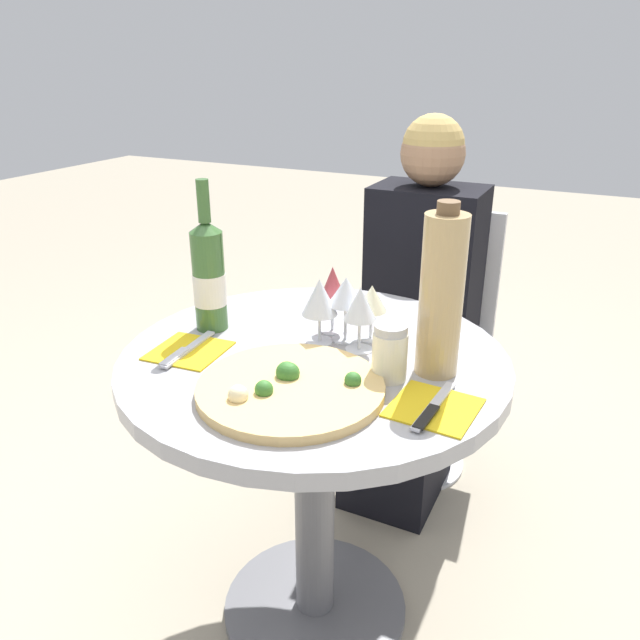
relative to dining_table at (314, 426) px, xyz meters
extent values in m
plane|color=#9E937F|center=(0.00, 0.00, -0.56)|extent=(12.00, 12.00, 0.00)
cylinder|color=slate|center=(0.00, 0.00, -0.55)|extent=(0.47, 0.47, 0.02)
cylinder|color=slate|center=(0.00, 0.00, -0.19)|extent=(0.10, 0.10, 0.68)
cylinder|color=#9E9EA3|center=(0.00, 0.00, 0.16)|extent=(0.84, 0.84, 0.04)
cylinder|color=silver|center=(0.02, 0.73, -0.55)|extent=(0.36, 0.36, 0.01)
cylinder|color=silver|center=(0.02, 0.73, -0.35)|extent=(0.06, 0.06, 0.43)
cube|color=silver|center=(0.02, 0.73, -0.12)|extent=(0.40, 0.40, 0.03)
cube|color=silver|center=(0.02, 0.92, 0.11)|extent=(0.40, 0.02, 0.42)
cube|color=black|center=(0.02, 0.56, -0.33)|extent=(0.28, 0.35, 0.46)
cube|color=black|center=(0.02, 0.73, 0.16)|extent=(0.33, 0.23, 0.52)
sphere|color=#997051|center=(0.02, 0.73, 0.51)|extent=(0.19, 0.19, 0.19)
sphere|color=tan|center=(0.02, 0.73, 0.54)|extent=(0.18, 0.18, 0.18)
cylinder|color=#DBB26B|center=(0.04, -0.17, 0.19)|extent=(0.36, 0.36, 0.02)
sphere|color=#336B28|center=(0.14, -0.12, 0.21)|extent=(0.03, 0.03, 0.03)
sphere|color=#336B28|center=(0.02, -0.15, 0.21)|extent=(0.04, 0.04, 0.04)
sphere|color=#336B28|center=(0.01, -0.22, 0.21)|extent=(0.03, 0.03, 0.03)
sphere|color=#336B28|center=(0.01, -0.15, 0.21)|extent=(0.04, 0.04, 0.04)
sphere|color=beige|center=(-0.02, -0.26, 0.21)|extent=(0.04, 0.04, 0.04)
cylinder|color=#38602D|center=(-0.28, 0.02, 0.30)|extent=(0.07, 0.07, 0.23)
cone|color=#38602D|center=(-0.28, 0.02, 0.43)|extent=(0.07, 0.07, 0.03)
cylinder|color=#38602D|center=(-0.28, 0.02, 0.48)|extent=(0.03, 0.03, 0.09)
cylinder|color=silver|center=(-0.28, 0.02, 0.28)|extent=(0.08, 0.08, 0.07)
cylinder|color=tan|center=(0.26, 0.04, 0.34)|extent=(0.09, 0.09, 0.32)
cylinder|color=brown|center=(0.26, 0.04, 0.52)|extent=(0.04, 0.04, 0.02)
cylinder|color=silver|center=(0.18, -0.03, 0.23)|extent=(0.07, 0.07, 0.10)
cylinder|color=#B2B2B7|center=(0.18, -0.03, 0.29)|extent=(0.07, 0.07, 0.02)
cylinder|color=silver|center=(0.03, 0.09, 0.18)|extent=(0.06, 0.06, 0.00)
cylinder|color=silver|center=(0.03, 0.09, 0.23)|extent=(0.01, 0.01, 0.08)
cone|color=silver|center=(0.03, 0.09, 0.30)|extent=(0.08, 0.08, 0.06)
cylinder|color=silver|center=(0.08, 0.06, 0.18)|extent=(0.06, 0.06, 0.00)
cylinder|color=silver|center=(0.08, 0.06, 0.22)|extent=(0.01, 0.01, 0.07)
cone|color=silver|center=(0.08, 0.06, 0.29)|extent=(0.07, 0.07, 0.07)
cylinder|color=silver|center=(0.08, 0.13, 0.18)|extent=(0.06, 0.06, 0.00)
cylinder|color=silver|center=(0.08, 0.13, 0.22)|extent=(0.01, 0.01, 0.06)
cone|color=beige|center=(0.08, 0.13, 0.28)|extent=(0.07, 0.07, 0.06)
cylinder|color=silver|center=(-0.02, 0.06, 0.18)|extent=(0.06, 0.06, 0.00)
cylinder|color=silver|center=(-0.02, 0.06, 0.22)|extent=(0.01, 0.01, 0.06)
cone|color=silver|center=(-0.02, 0.06, 0.29)|extent=(0.08, 0.08, 0.08)
cylinder|color=silver|center=(-0.02, 0.13, 0.18)|extent=(0.06, 0.06, 0.00)
cylinder|color=silver|center=(-0.02, 0.13, 0.22)|extent=(0.01, 0.01, 0.07)
cone|color=#9E383D|center=(-0.02, 0.13, 0.30)|extent=(0.07, 0.07, 0.08)
cube|color=gold|center=(-0.25, -0.11, 0.18)|extent=(0.16, 0.16, 0.00)
cube|color=silver|center=(-0.25, -0.11, 0.19)|extent=(0.03, 0.19, 0.00)
cube|color=silver|center=(-0.25, -0.16, 0.19)|extent=(0.03, 0.09, 0.00)
cube|color=gold|center=(0.30, -0.11, 0.18)|extent=(0.16, 0.16, 0.00)
cube|color=silver|center=(0.30, -0.11, 0.19)|extent=(0.03, 0.19, 0.00)
cube|color=black|center=(0.30, -0.15, 0.19)|extent=(0.03, 0.09, 0.00)
camera|label=1|loc=(0.54, -1.08, 0.77)|focal=35.00mm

